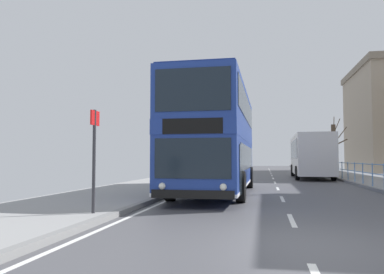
{
  "coord_description": "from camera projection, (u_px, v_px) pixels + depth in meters",
  "views": [
    {
      "loc": [
        -0.62,
        -6.77,
        1.46
      ],
      "look_at": [
        -3.12,
        6.33,
        2.22
      ],
      "focal_mm": 35.53,
      "sensor_mm": 36.0,
      "label": 1
    }
  ],
  "objects": [
    {
      "name": "ground",
      "position": [
        260.0,
        241.0,
        6.57
      ],
      "size": [
        15.8,
        140.0,
        0.2
      ],
      "color": "#4C4C51"
    },
    {
      "name": "double_decker_bus_main",
      "position": [
        217.0,
        139.0,
        15.92
      ],
      "size": [
        2.78,
        10.64,
        4.34
      ],
      "color": "navy",
      "rests_on": "ground"
    },
    {
      "name": "background_bus_far_lane",
      "position": [
        310.0,
        155.0,
        28.54
      ],
      "size": [
        2.75,
        10.04,
        3.15
      ],
      "color": "white",
      "rests_on": "ground"
    },
    {
      "name": "pedestrian_railing_far_kerb",
      "position": [
        367.0,
        170.0,
        19.02
      ],
      "size": [
        0.05,
        34.36,
        1.1
      ],
      "color": "#598CC6",
      "rests_on": "ground"
    },
    {
      "name": "bus_stop_sign_near",
      "position": [
        94.0,
        149.0,
        9.26
      ],
      "size": [
        0.08,
        0.44,
        2.51
      ],
      "color": "#2D2D33",
      "rests_on": "ground"
    },
    {
      "name": "bare_tree_far_00",
      "position": [
        334.0,
        147.0,
        36.94
      ],
      "size": [
        3.35,
        1.61,
        5.53
      ],
      "color": "#4C3D2D",
      "rests_on": "ground"
    }
  ]
}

